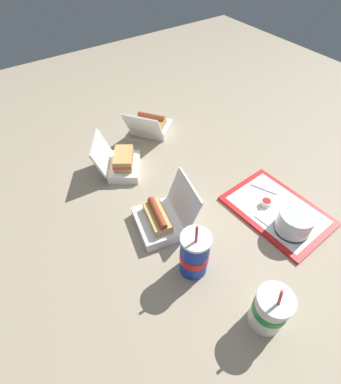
% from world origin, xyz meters
% --- Properties ---
extents(ground_plane, '(3.20, 3.20, 0.00)m').
position_xyz_m(ground_plane, '(0.00, 0.00, 0.00)').
color(ground_plane, gray).
extents(food_tray, '(0.39, 0.29, 0.01)m').
position_xyz_m(food_tray, '(0.23, 0.25, 0.01)').
color(food_tray, red).
rests_on(food_tray, ground_plane).
extents(cake_container, '(0.12, 0.12, 0.08)m').
position_xyz_m(cake_container, '(0.32, 0.22, 0.05)').
color(cake_container, black).
rests_on(cake_container, food_tray).
extents(ketchup_cup, '(0.04, 0.04, 0.02)m').
position_xyz_m(ketchup_cup, '(0.19, 0.23, 0.03)').
color(ketchup_cup, white).
rests_on(ketchup_cup, food_tray).
extents(napkin_stack, '(0.11, 0.11, 0.00)m').
position_xyz_m(napkin_stack, '(0.25, 0.21, 0.02)').
color(napkin_stack, white).
rests_on(napkin_stack, food_tray).
extents(plastic_fork, '(0.10, 0.06, 0.00)m').
position_xyz_m(plastic_fork, '(0.13, 0.29, 0.02)').
color(plastic_fork, white).
rests_on(plastic_fork, food_tray).
extents(clamshell_hotdog_center, '(0.26, 0.27, 0.16)m').
position_xyz_m(clamshell_hotdog_center, '(-0.47, 0.13, 0.04)').
color(clamshell_hotdog_center, white).
rests_on(clamshell_hotdog_center, ground_plane).
extents(clamshell_sandwich_left, '(0.24, 0.24, 0.16)m').
position_xyz_m(clamshell_sandwich_left, '(-0.30, -0.12, 0.04)').
color(clamshell_sandwich_left, white).
rests_on(clamshell_sandwich_left, ground_plane).
extents(clamshell_hotdog_right, '(0.22, 0.23, 0.18)m').
position_xyz_m(clamshell_hotdog_right, '(0.03, -0.15, 0.04)').
color(clamshell_hotdog_right, white).
rests_on(clamshell_hotdog_right, ground_plane).
extents(soda_cup_back, '(0.10, 0.10, 0.21)m').
position_xyz_m(soda_cup_back, '(0.48, -0.09, 0.08)').
color(soda_cup_back, white).
rests_on(soda_cup_back, ground_plane).
extents(soda_cup_left, '(0.09, 0.09, 0.23)m').
position_xyz_m(soda_cup_left, '(0.24, -0.15, 0.09)').
color(soda_cup_left, '#1938B7').
rests_on(soda_cup_left, ground_plane).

